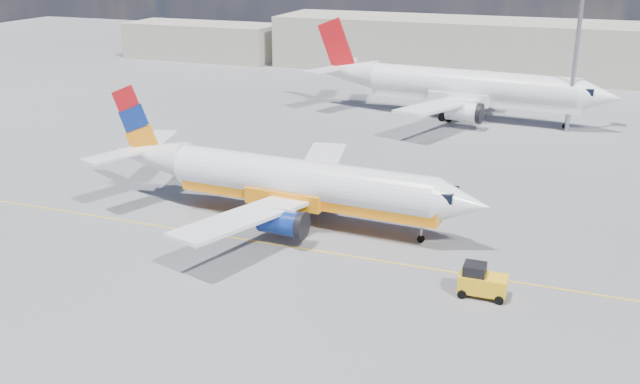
% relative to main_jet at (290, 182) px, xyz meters
% --- Properties ---
extents(ground, '(240.00, 240.00, 0.00)m').
position_rel_main_jet_xyz_m(ground, '(1.11, -7.39, -3.03)').
color(ground, '#5A5B5F').
rests_on(ground, ground).
extents(taxi_line, '(70.00, 0.15, 0.01)m').
position_rel_main_jet_xyz_m(taxi_line, '(1.11, -4.39, -3.03)').
color(taxi_line, yellow).
rests_on(taxi_line, ground).
extents(terminal_main, '(70.00, 14.00, 8.00)m').
position_rel_main_jet_xyz_m(terminal_main, '(6.11, 67.61, 0.97)').
color(terminal_main, '#A59E8E').
rests_on(terminal_main, ground).
extents(terminal_annex, '(26.00, 10.00, 6.00)m').
position_rel_main_jet_xyz_m(terminal_annex, '(-43.89, 64.61, -0.03)').
color(terminal_annex, '#A59E8E').
rests_on(terminal_annex, ground).
extents(main_jet, '(30.04, 23.73, 9.10)m').
position_rel_main_jet_xyz_m(main_jet, '(0.00, 0.00, 0.00)').
color(main_jet, white).
rests_on(main_jet, ground).
extents(second_jet, '(35.45, 27.95, 10.75)m').
position_rel_main_jet_xyz_m(second_jet, '(5.88, 36.62, 0.55)').
color(second_jet, white).
rests_on(second_jet, ground).
extents(gse_tug, '(2.75, 1.71, 1.95)m').
position_rel_main_jet_xyz_m(gse_tug, '(14.95, -6.90, -2.11)').
color(gse_tug, black).
rests_on(gse_tug, ground).
extents(floodlight_mast, '(1.62, 1.62, 22.25)m').
position_rel_main_jet_xyz_m(floodlight_mast, '(17.83, 34.36, 10.31)').
color(floodlight_mast, gray).
rests_on(floodlight_mast, ground).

